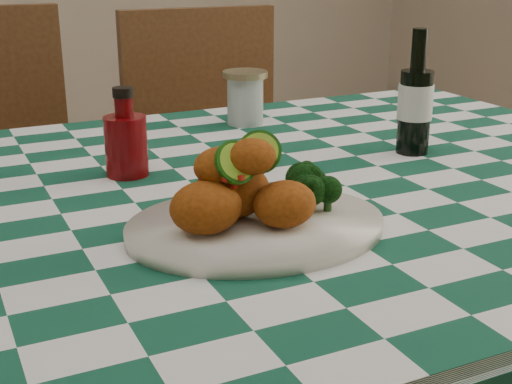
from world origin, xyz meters
name	(u,v)px	position (x,y,z in m)	size (l,w,h in m)	color
plate	(256,227)	(0.00, -0.18, 0.80)	(0.33, 0.26, 0.02)	silver
fried_chicken_pile	(248,181)	(-0.01, -0.18, 0.86)	(0.16, 0.12, 0.11)	#99450E
broccoli_side	(308,188)	(0.08, -0.16, 0.83)	(0.07, 0.07, 0.05)	black
ketchup_bottle	(125,132)	(-0.08, 0.13, 0.86)	(0.07, 0.07, 0.14)	#5F0407
mason_jar	(245,98)	(0.23, 0.36, 0.84)	(0.09, 0.09, 0.11)	#B2BCBA
beer_bottle	(416,92)	(0.41, 0.04, 0.89)	(0.06, 0.06, 0.21)	black
wooden_chair_right	(226,197)	(0.35, 0.75, 0.48)	(0.44, 0.46, 0.97)	#472814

